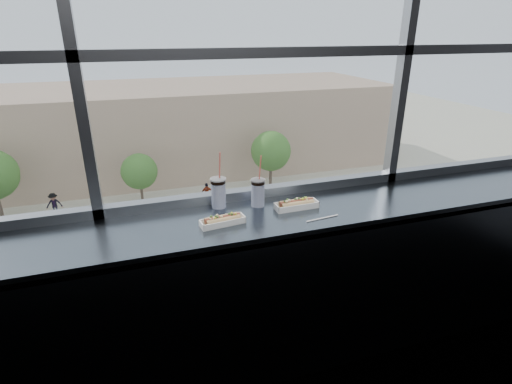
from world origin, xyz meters
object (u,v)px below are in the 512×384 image
object	(u,v)px
hotdog_tray_right	(297,204)
tree_right	(271,151)
wrapper	(213,219)
tree_center	(139,171)
loose_straw	(322,218)
pedestrian_c	(207,191)
soda_cup_left	(218,191)
pedestrian_a	(54,202)
car_far_b	(198,207)
hotdog_tray_left	(223,220)
car_far_c	(314,192)
soda_cup_right	(258,191)
car_near_d	(256,259)

from	to	relation	value
hotdog_tray_right	tree_right	distance (m)	31.27
wrapper	tree_center	xyz separation A→B (m)	(0.08, 28.28, -9.16)
loose_straw	pedestrian_c	world-z (taller)	loose_straw
soda_cup_left	pedestrian_a	size ratio (longest dim) A/B	0.17
pedestrian_a	tree_center	xyz separation A→B (m)	(6.38, -0.36, 1.85)
wrapper	tree_center	bearing A→B (deg)	89.84
car_far_b	pedestrian_a	distance (m)	10.96
hotdog_tray_left	pedestrian_a	world-z (taller)	hotdog_tray_left
hotdog_tray_right	car_far_c	xyz separation A→B (m)	(12.56, 24.26, -10.97)
hotdog_tray_left	soda_cup_right	distance (m)	0.34
hotdog_tray_left	car_far_b	bearing A→B (deg)	74.40
loose_straw	pedestrian_a	bearing A→B (deg)	97.29
car_far_b	pedestrian_c	bearing A→B (deg)	-28.13
soda_cup_right	loose_straw	bearing A→B (deg)	-45.10
tree_center	tree_right	size ratio (longest dim) A/B	0.82
soda_cup_right	car_near_d	distance (m)	20.26
car_near_d	pedestrian_a	world-z (taller)	car_near_d
wrapper	car_far_b	distance (m)	26.91
car_near_d	pedestrian_c	world-z (taller)	car_near_d
tree_center	tree_right	distance (m)	10.79
tree_center	soda_cup_right	bearing A→B (deg)	-89.52
hotdog_tray_left	hotdog_tray_right	distance (m)	0.49
soda_cup_left	pedestrian_c	world-z (taller)	soda_cup_left
loose_straw	wrapper	world-z (taller)	wrapper
loose_straw	wrapper	distance (m)	0.63
hotdog_tray_right	hotdog_tray_left	bearing A→B (deg)	-172.64
soda_cup_right	pedestrian_c	world-z (taller)	soda_cup_right
hotdog_tray_right	tree_right	size ratio (longest dim) A/B	0.05
car_near_d	tree_center	world-z (taller)	tree_center
loose_straw	pedestrian_c	xyz separation A→B (m)	(4.48, 27.54, -11.06)
wrapper	car_near_d	xyz separation A→B (m)	(5.62, 16.28, -10.94)
wrapper	tree_right	xyz separation A→B (m)	(10.85, 28.28, -8.53)
car_far_c	tree_right	bearing A→B (deg)	29.68
wrapper	tree_center	world-z (taller)	wrapper
hotdog_tray_right	pedestrian_c	world-z (taller)	hotdog_tray_right
pedestrian_c	pedestrian_a	xyz separation A→B (m)	(-11.38, 1.26, 0.06)
hotdog_tray_right	car_near_d	distance (m)	20.25
soda_cup_right	tree_center	bearing A→B (deg)	90.48
hotdog_tray_left	car_far_b	size ratio (longest dim) A/B	0.04
tree_right	wrapper	bearing A→B (deg)	-110.99
pedestrian_a	hotdog_tray_left	bearing A→B (deg)	-77.54
car_far_c	tree_right	size ratio (longest dim) A/B	1.25
hotdog_tray_right	car_far_b	bearing A→B (deg)	81.39
hotdog_tray_right	pedestrian_a	xyz separation A→B (m)	(-6.82, 28.62, -11.02)
pedestrian_c	car_near_d	bearing A→B (deg)	92.75
car_far_b	tree_right	xyz separation A→B (m)	(7.09, 4.00, 2.46)
soda_cup_right	loose_straw	distance (m)	0.43
pedestrian_a	car_near_d	bearing A→B (deg)	-46.05
hotdog_tray_left	hotdog_tray_right	bearing A→B (deg)	1.46
hotdog_tray_right	pedestrian_c	bearing A→B (deg)	79.51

